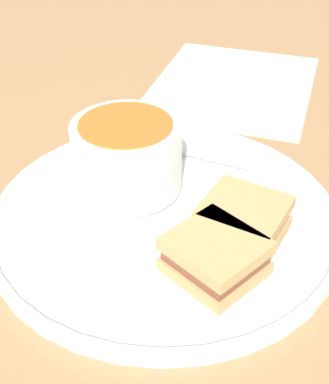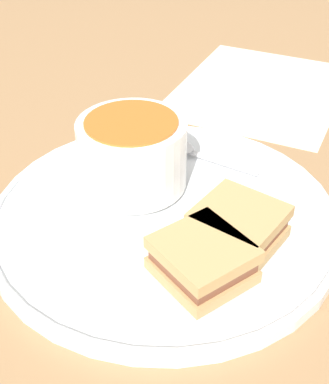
{
  "view_description": "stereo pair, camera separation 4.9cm",
  "coord_description": "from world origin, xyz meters",
  "px_view_note": "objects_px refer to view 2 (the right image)",
  "views": [
    {
      "loc": [
        -0.22,
        0.32,
        0.32
      ],
      "look_at": [
        0.0,
        0.0,
        0.04
      ],
      "focal_mm": 50.0,
      "sensor_mm": 36.0,
      "label": 1
    },
    {
      "loc": [
        -0.26,
        0.29,
        0.32
      ],
      "look_at": [
        0.0,
        0.0,
        0.04
      ],
      "focal_mm": 50.0,
      "sensor_mm": 36.0,
      "label": 2
    }
  ],
  "objects_px": {
    "soup_bowl": "(132,153)",
    "sandwich_half_far": "(239,225)",
    "spoon": "(186,149)",
    "sandwich_half_near": "(203,260)"
  },
  "relations": [
    {
      "from": "soup_bowl",
      "to": "sandwich_half_far",
      "type": "xyz_separation_m",
      "value": [
        -0.13,
        0.0,
        -0.02
      ]
    },
    {
      "from": "spoon",
      "to": "sandwich_half_far",
      "type": "xyz_separation_m",
      "value": [
        -0.13,
        0.08,
        0.01
      ]
    },
    {
      "from": "soup_bowl",
      "to": "spoon",
      "type": "distance_m",
      "value": 0.08
    },
    {
      "from": "sandwich_half_far",
      "to": "soup_bowl",
      "type": "bearing_deg",
      "value": -0.8
    },
    {
      "from": "soup_bowl",
      "to": "sandwich_half_near",
      "type": "height_order",
      "value": "soup_bowl"
    },
    {
      "from": "spoon",
      "to": "sandwich_half_near",
      "type": "bearing_deg",
      "value": 123.53
    },
    {
      "from": "sandwich_half_far",
      "to": "spoon",
      "type": "bearing_deg",
      "value": -32.77
    },
    {
      "from": "soup_bowl",
      "to": "sandwich_half_far",
      "type": "bearing_deg",
      "value": 179.2
    },
    {
      "from": "soup_bowl",
      "to": "spoon",
      "type": "height_order",
      "value": "soup_bowl"
    },
    {
      "from": "sandwich_half_near",
      "to": "sandwich_half_far",
      "type": "height_order",
      "value": "same"
    }
  ]
}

